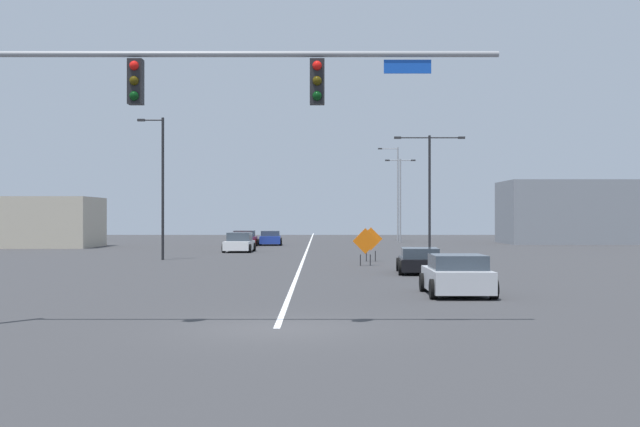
{
  "coord_description": "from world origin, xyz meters",
  "views": [
    {
      "loc": [
        1.01,
        -19.42,
        2.6
      ],
      "look_at": [
        1.07,
        30.59,
        2.78
      ],
      "focal_mm": 47.06,
      "sensor_mm": 36.0,
      "label": 1
    }
  ],
  "objects_px": {
    "car_red_passing": "(243,239)",
    "car_silver_distant": "(456,276)",
    "street_lamp_mid_right": "(399,194)",
    "construction_sign_median_near": "(364,242)",
    "traffic_signal_assembly": "(136,106)",
    "car_white_far": "(238,243)",
    "street_lamp_far_right": "(160,182)",
    "car_blue_approaching": "(269,238)",
    "car_black_mid": "(419,261)",
    "street_lamp_far_left": "(396,190)",
    "construction_sign_left_shoulder": "(370,240)",
    "street_lamp_mid_left": "(429,183)"
  },
  "relations": [
    {
      "from": "street_lamp_mid_left",
      "to": "street_lamp_far_right",
      "type": "relative_size",
      "value": 0.92
    },
    {
      "from": "car_white_far",
      "to": "street_lamp_far_right",
      "type": "bearing_deg",
      "value": -107.82
    },
    {
      "from": "car_white_far",
      "to": "street_lamp_far_left",
      "type": "bearing_deg",
      "value": 63.23
    },
    {
      "from": "car_silver_distant",
      "to": "traffic_signal_assembly",
      "type": "bearing_deg",
      "value": -136.87
    },
    {
      "from": "street_lamp_mid_left",
      "to": "construction_sign_left_shoulder",
      "type": "bearing_deg",
      "value": -126.64
    },
    {
      "from": "street_lamp_mid_right",
      "to": "construction_sign_median_near",
      "type": "height_order",
      "value": "street_lamp_mid_right"
    },
    {
      "from": "street_lamp_far_right",
      "to": "car_silver_distant",
      "type": "bearing_deg",
      "value": -58.05
    },
    {
      "from": "street_lamp_far_right",
      "to": "car_silver_distant",
      "type": "relative_size",
      "value": 2.18
    },
    {
      "from": "car_blue_approaching",
      "to": "car_red_passing",
      "type": "relative_size",
      "value": 0.98
    },
    {
      "from": "car_white_far",
      "to": "construction_sign_left_shoulder",
      "type": "bearing_deg",
      "value": -55.71
    },
    {
      "from": "construction_sign_median_near",
      "to": "car_red_passing",
      "type": "relative_size",
      "value": 0.44
    },
    {
      "from": "street_lamp_far_right",
      "to": "car_silver_distant",
      "type": "height_order",
      "value": "street_lamp_far_right"
    },
    {
      "from": "construction_sign_median_near",
      "to": "car_black_mid",
      "type": "distance_m",
      "value": 6.26
    },
    {
      "from": "car_silver_distant",
      "to": "construction_sign_left_shoulder",
      "type": "bearing_deg",
      "value": 94.35
    },
    {
      "from": "street_lamp_mid_right",
      "to": "construction_sign_median_near",
      "type": "relative_size",
      "value": 4.17
    },
    {
      "from": "street_lamp_far_left",
      "to": "car_silver_distant",
      "type": "height_order",
      "value": "street_lamp_far_left"
    },
    {
      "from": "car_white_far",
      "to": "car_black_mid",
      "type": "distance_m",
      "value": 25.31
    },
    {
      "from": "traffic_signal_assembly",
      "to": "car_black_mid",
      "type": "distance_m",
      "value": 21.35
    },
    {
      "from": "street_lamp_far_right",
      "to": "street_lamp_mid_right",
      "type": "relative_size",
      "value": 1.03
    },
    {
      "from": "construction_sign_left_shoulder",
      "to": "car_blue_approaching",
      "type": "height_order",
      "value": "construction_sign_left_shoulder"
    },
    {
      "from": "car_white_far",
      "to": "car_silver_distant",
      "type": "bearing_deg",
      "value": -72.82
    },
    {
      "from": "street_lamp_mid_right",
      "to": "car_silver_distant",
      "type": "height_order",
      "value": "street_lamp_mid_right"
    },
    {
      "from": "car_silver_distant",
      "to": "car_white_far",
      "type": "bearing_deg",
      "value": 107.18
    },
    {
      "from": "street_lamp_mid_right",
      "to": "car_white_far",
      "type": "relative_size",
      "value": 1.97
    },
    {
      "from": "traffic_signal_assembly",
      "to": "construction_sign_median_near",
      "type": "relative_size",
      "value": 6.41
    },
    {
      "from": "construction_sign_left_shoulder",
      "to": "street_lamp_mid_right",
      "type": "bearing_deg",
      "value": 81.72
    },
    {
      "from": "street_lamp_far_right",
      "to": "car_blue_approaching",
      "type": "distance_m",
      "value": 26.64
    },
    {
      "from": "street_lamp_mid_right",
      "to": "construction_sign_left_shoulder",
      "type": "height_order",
      "value": "street_lamp_mid_right"
    },
    {
      "from": "traffic_signal_assembly",
      "to": "street_lamp_mid_left",
      "type": "xyz_separation_m",
      "value": [
        11.3,
        34.5,
        -0.43
      ]
    },
    {
      "from": "street_lamp_far_left",
      "to": "car_white_far",
      "type": "relative_size",
      "value": 2.37
    },
    {
      "from": "car_white_far",
      "to": "car_black_mid",
      "type": "height_order",
      "value": "car_white_far"
    },
    {
      "from": "street_lamp_mid_right",
      "to": "construction_sign_median_near",
      "type": "distance_m",
      "value": 39.1
    },
    {
      "from": "construction_sign_left_shoulder",
      "to": "car_white_far",
      "type": "height_order",
      "value": "construction_sign_left_shoulder"
    },
    {
      "from": "street_lamp_mid_left",
      "to": "car_black_mid",
      "type": "distance_m",
      "value": 16.34
    },
    {
      "from": "street_lamp_mid_right",
      "to": "car_blue_approaching",
      "type": "height_order",
      "value": "street_lamp_mid_right"
    },
    {
      "from": "traffic_signal_assembly",
      "to": "car_white_far",
      "type": "distance_m",
      "value": 42.22
    },
    {
      "from": "traffic_signal_assembly",
      "to": "street_lamp_far_right",
      "type": "distance_m",
      "value": 31.17
    },
    {
      "from": "car_red_passing",
      "to": "car_silver_distant",
      "type": "relative_size",
      "value": 1.15
    },
    {
      "from": "car_black_mid",
      "to": "traffic_signal_assembly",
      "type": "bearing_deg",
      "value": -114.96
    },
    {
      "from": "street_lamp_far_right",
      "to": "street_lamp_far_left",
      "type": "height_order",
      "value": "street_lamp_far_left"
    },
    {
      "from": "traffic_signal_assembly",
      "to": "street_lamp_mid_left",
      "type": "bearing_deg",
      "value": 71.87
    },
    {
      "from": "street_lamp_mid_right",
      "to": "street_lamp_far_left",
      "type": "relative_size",
      "value": 0.83
    },
    {
      "from": "car_white_far",
      "to": "car_silver_distant",
      "type": "xyz_separation_m",
      "value": [
        10.43,
        -33.74,
        -0.01
      ]
    },
    {
      "from": "street_lamp_mid_right",
      "to": "construction_sign_median_near",
      "type": "bearing_deg",
      "value": -98.18
    },
    {
      "from": "traffic_signal_assembly",
      "to": "car_red_passing",
      "type": "distance_m",
      "value": 52.98
    },
    {
      "from": "traffic_signal_assembly",
      "to": "car_blue_approaching",
      "type": "relative_size",
      "value": 2.88
    },
    {
      "from": "car_black_mid",
      "to": "car_silver_distant",
      "type": "bearing_deg",
      "value": -90.21
    },
    {
      "from": "street_lamp_far_left",
      "to": "car_black_mid",
      "type": "height_order",
      "value": "street_lamp_far_left"
    },
    {
      "from": "street_lamp_far_left",
      "to": "street_lamp_far_right",
      "type": "bearing_deg",
      "value": -114.32
    },
    {
      "from": "street_lamp_mid_left",
      "to": "car_red_passing",
      "type": "distance_m",
      "value": 23.11
    }
  ]
}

